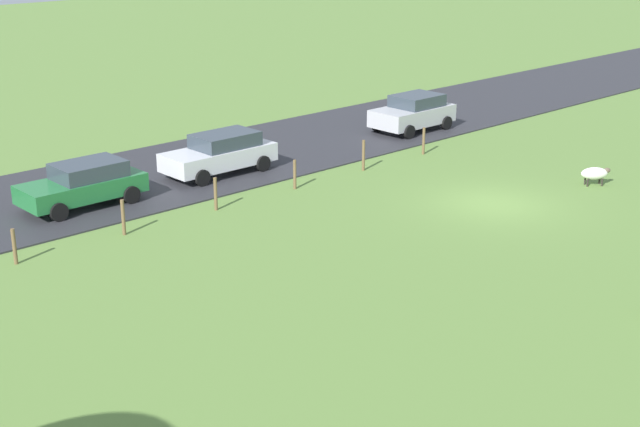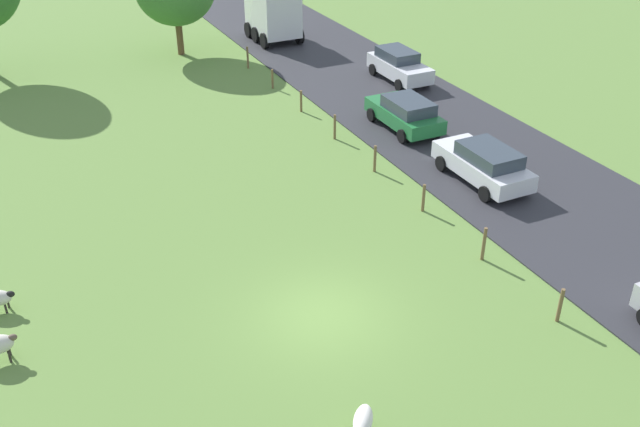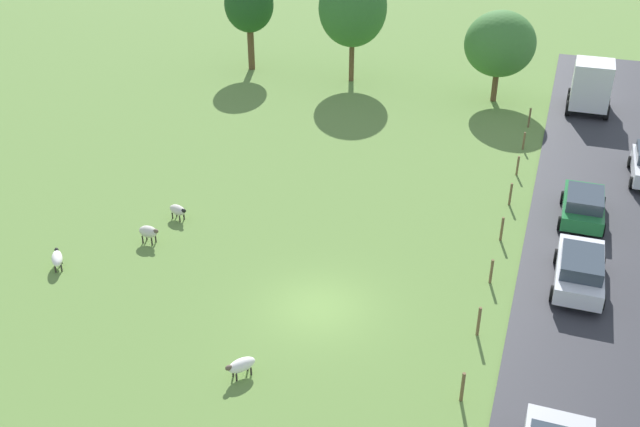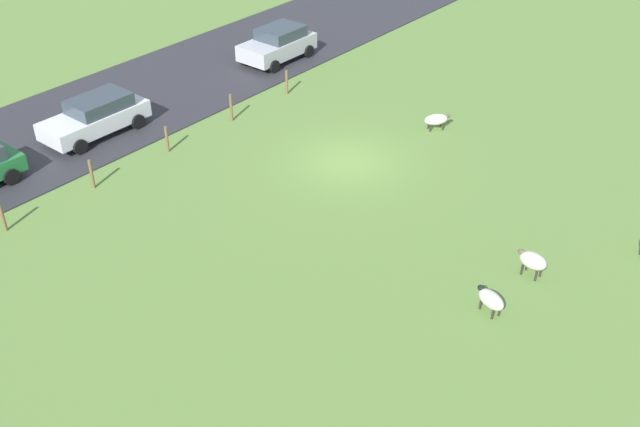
# 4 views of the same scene
# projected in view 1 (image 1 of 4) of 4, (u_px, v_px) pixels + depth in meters

# --- Properties ---
(ground_plane) EXTENTS (160.00, 160.00, 0.00)m
(ground_plane) POSITION_uv_depth(u_px,v_px,m) (494.00, 204.00, 31.91)
(ground_plane) COLOR olive
(road_strip) EXTENTS (8.00, 80.00, 0.06)m
(road_strip) POSITION_uv_depth(u_px,v_px,m) (288.00, 145.00, 39.74)
(road_strip) COLOR #2D2D33
(road_strip) RESTS_ON ground_plane
(sheep_1) EXTENTS (1.01, 1.11, 0.71)m
(sheep_1) POSITION_uv_depth(u_px,v_px,m) (595.00, 173.00, 33.94)
(sheep_1) COLOR white
(sheep_1) RESTS_ON ground_plane
(fence_post_0) EXTENTS (0.12, 0.12, 1.18)m
(fence_post_0) POSITION_uv_depth(u_px,v_px,m) (424.00, 141.00, 38.23)
(fence_post_0) COLOR brown
(fence_post_0) RESTS_ON ground_plane
(fence_post_1) EXTENTS (0.12, 0.12, 1.26)m
(fence_post_1) POSITION_uv_depth(u_px,v_px,m) (363.00, 155.00, 35.84)
(fence_post_1) COLOR brown
(fence_post_1) RESTS_ON ground_plane
(fence_post_2) EXTENTS (0.12, 0.12, 1.13)m
(fence_post_2) POSITION_uv_depth(u_px,v_px,m) (295.00, 174.00, 33.48)
(fence_post_2) COLOR brown
(fence_post_2) RESTS_ON ground_plane
(fence_post_3) EXTENTS (0.12, 0.12, 1.19)m
(fence_post_3) POSITION_uv_depth(u_px,v_px,m) (216.00, 194.00, 31.09)
(fence_post_3) COLOR brown
(fence_post_3) RESTS_ON ground_plane
(fence_post_4) EXTENTS (0.12, 0.12, 1.20)m
(fence_post_4) POSITION_uv_depth(u_px,v_px,m) (123.00, 217.00, 28.72)
(fence_post_4) COLOR brown
(fence_post_4) RESTS_ON ground_plane
(fence_post_5) EXTENTS (0.12, 0.12, 1.11)m
(fence_post_5) POSITION_uv_depth(u_px,v_px,m) (14.00, 246.00, 26.35)
(fence_post_5) COLOR brown
(fence_post_5) RESTS_ON ground_plane
(car_0) EXTENTS (2.21, 4.11, 1.67)m
(car_0) POSITION_uv_depth(u_px,v_px,m) (413.00, 112.00, 42.10)
(car_0) COLOR #B7B7BC
(car_0) RESTS_ON road_strip
(car_1) EXTENTS (2.10, 4.33, 1.54)m
(car_1) POSITION_uv_depth(u_px,v_px,m) (84.00, 183.00, 31.36)
(car_1) COLOR #237238
(car_1) RESTS_ON road_strip
(car_2) EXTENTS (2.08, 4.57, 1.59)m
(car_2) POSITION_uv_depth(u_px,v_px,m) (220.00, 153.00, 35.21)
(car_2) COLOR silver
(car_2) RESTS_ON road_strip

